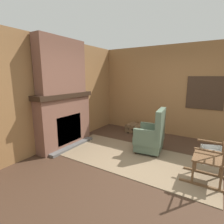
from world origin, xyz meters
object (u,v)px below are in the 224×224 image
firewood_stack (134,128)px  oil_lamp_vase (49,91)px  decorative_plate_on_mantel (60,88)px  rocking_chair (212,158)px  laundry_basket (212,155)px  storage_case (77,89)px  armchair (151,137)px

firewood_stack → oil_lamp_vase: bearing=-114.8°
oil_lamp_vase → decorative_plate_on_mantel: bearing=93.2°
oil_lamp_vase → decorative_plate_on_mantel: (-0.02, 0.36, 0.04)m
rocking_chair → laundry_basket: bearing=-90.8°
rocking_chair → storage_case: bearing=-7.0°
firewood_stack → oil_lamp_vase: oil_lamp_vase is taller
firewood_stack → armchair: bearing=-50.0°
firewood_stack → decorative_plate_on_mantel: size_ratio=2.01×
storage_case → decorative_plate_on_mantel: decorative_plate_on_mantel is taller
armchair → storage_case: storage_case is taller
armchair → rocking_chair: 1.43m
armchair → oil_lamp_vase: 2.61m
decorative_plate_on_mantel → firewood_stack: bearing=60.9°
storage_case → decorative_plate_on_mantel: bearing=-92.1°
armchair → firewood_stack: 1.52m
armchair → firewood_stack: size_ratio=2.02×
armchair → rocking_chair: bearing=145.3°
storage_case → decorative_plate_on_mantel: 0.56m
firewood_stack → laundry_basket: laundry_basket is taller
oil_lamp_vase → armchair: bearing=30.2°
rocking_chair → firewood_stack: (-2.24, 1.81, -0.30)m
storage_case → armchair: bearing=8.0°
armchair → decorative_plate_on_mantel: bearing=14.6°
firewood_stack → decorative_plate_on_mantel: (-1.11, -1.99, 1.35)m
armchair → oil_lamp_vase: (-2.06, -1.20, 1.07)m
laundry_basket → storage_case: 3.58m
armchair → rocking_chair: rocking_chair is taller
laundry_basket → oil_lamp_vase: (-3.33, -1.31, 1.27)m
firewood_stack → storage_case: 2.22m
armchair → oil_lamp_vase: size_ratio=4.54×
rocking_chair → storage_case: 3.49m
rocking_chair → firewood_stack: size_ratio=2.55×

